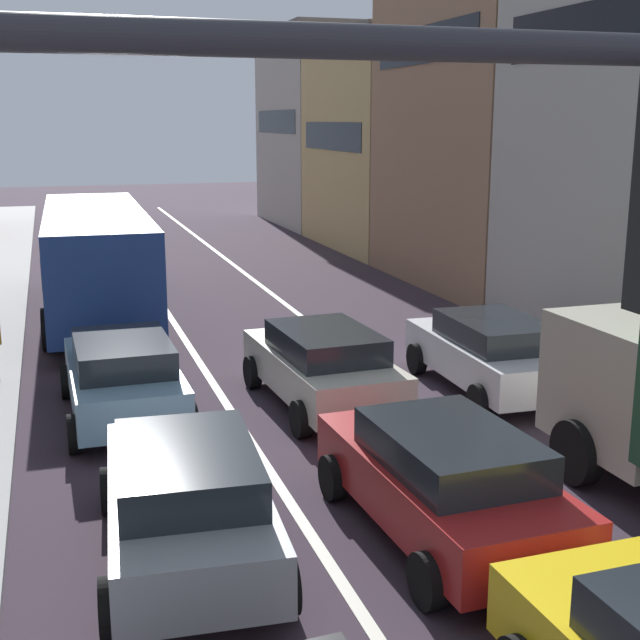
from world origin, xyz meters
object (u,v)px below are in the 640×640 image
hatchback_centre_lane_third (323,364)px  bus_mid_queue_primary (96,253)px  sedan_centre_lane_second (444,478)px  wagon_left_lane_second (187,498)px  sedan_left_lane_third (123,375)px  traffic_light_pole (132,586)px  sedan_right_lane_behind_truck (491,352)px

hatchback_centre_lane_third → bus_mid_queue_primary: size_ratio=0.42×
sedan_centre_lane_second → wagon_left_lane_second: 3.20m
hatchback_centre_lane_third → sedan_left_lane_third: same height
wagon_left_lane_second → traffic_light_pole: bearing=174.6°
sedan_centre_lane_second → hatchback_centre_lane_third: same height
traffic_light_pole → hatchback_centre_lane_third: size_ratio=1.25×
wagon_left_lane_second → sedan_right_lane_behind_truck: 8.24m
sedan_centre_lane_second → bus_mid_queue_primary: (-3.40, 14.10, 0.96)m
sedan_centre_lane_second → sedan_left_lane_third: same height
sedan_centre_lane_second → sedan_left_lane_third: bearing=28.7°
wagon_left_lane_second → sedan_left_lane_third: bearing=7.0°
wagon_left_lane_second → hatchback_centre_lane_third: 5.97m
hatchback_centre_lane_third → sedan_left_lane_third: 3.60m
sedan_left_lane_third → sedan_right_lane_behind_truck: same height
traffic_light_pole → bus_mid_queue_primary: 20.95m
wagon_left_lane_second → hatchback_centre_lane_third: (3.29, 4.99, 0.00)m
sedan_right_lane_behind_truck → bus_mid_queue_primary: size_ratio=0.41×
traffic_light_pole → sedan_left_lane_third: 12.87m
traffic_light_pole → wagon_left_lane_second: bearing=80.7°
wagon_left_lane_second → sedan_right_lane_behind_truck: bearing=-50.2°
sedan_centre_lane_second → bus_mid_queue_primary: bus_mid_queue_primary is taller
wagon_left_lane_second → bus_mid_queue_primary: (-0.22, 13.71, 0.96)m
sedan_centre_lane_second → bus_mid_queue_primary: bearing=11.2°
sedan_centre_lane_second → wagon_left_lane_second: size_ratio=0.99×
wagon_left_lane_second → bus_mid_queue_primary: bus_mid_queue_primary is taller
traffic_light_pole → bus_mid_queue_primary: size_ratio=0.52×
wagon_left_lane_second → sedan_left_lane_third: same height
bus_mid_queue_primary → hatchback_centre_lane_third: bearing=-157.0°
sedan_right_lane_behind_truck → hatchback_centre_lane_third: bearing=88.9°
hatchback_centre_lane_third → sedan_right_lane_behind_truck: 3.38m
sedan_left_lane_third → sedan_right_lane_behind_truck: (6.96, -0.54, 0.00)m
sedan_left_lane_third → sedan_right_lane_behind_truck: bearing=-95.4°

